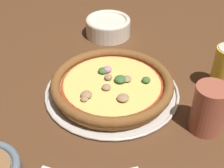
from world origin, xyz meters
TOP-DOWN VIEW (x-y plane):
  - ground_plane at (0.00, 0.00)m, footprint 3.00×3.00m
  - pizza_tray at (0.00, 0.00)m, footprint 0.35×0.35m
  - pizza at (0.00, 0.00)m, footprint 0.31×0.31m
  - bowl_near at (-0.06, -0.30)m, footprint 0.15×0.15m
  - drinking_cup at (-0.17, 0.17)m, footprint 0.07×0.07m

SIDE VIEW (x-z plane):
  - ground_plane at x=0.00m, z-range 0.00..0.00m
  - pizza_tray at x=0.00m, z-range 0.00..0.01m
  - pizza at x=0.00m, z-range 0.01..0.05m
  - bowl_near at x=-0.06m, z-range 0.00..0.06m
  - drinking_cup at x=-0.17m, z-range 0.00..0.12m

